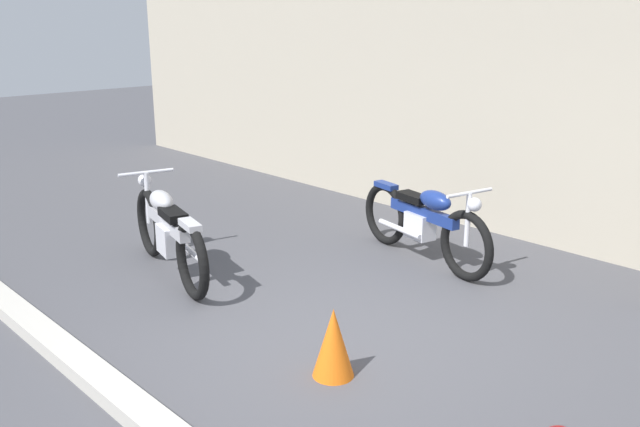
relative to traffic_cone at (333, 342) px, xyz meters
The scene contains 6 objects.
ground_plane 0.58m from the traffic_cone, 135.77° to the left, with size 40.00×40.00×0.00m, color #47474C.
building_wall 4.36m from the traffic_cone, 95.10° to the left, with size 18.00×0.30×3.43m, color #B2A893.
curb_strip 1.44m from the traffic_cone, 104.84° to the right, with size 18.00×0.24×0.12m, color #B7B2A8.
traffic_cone is the anchor object (origin of this frame).
motorcycle_blue 2.74m from the traffic_cone, 114.38° to the left, with size 2.09×0.69×0.95m.
motorcycle_silver 2.71m from the traffic_cone, behind, with size 2.16×0.78×0.99m.
Camera 1 is at (3.72, -3.64, 2.66)m, focal length 38.62 mm.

